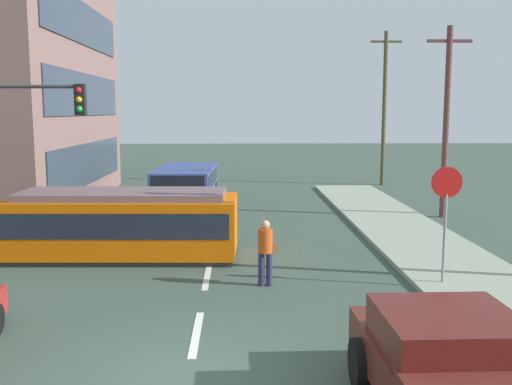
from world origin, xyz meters
TOP-DOWN VIEW (x-y plane):
  - ground_plane at (0.00, 10.00)m, footprint 120.00×120.00m
  - sidewalk_curb_right at (6.80, 6.00)m, footprint 3.20×36.00m
  - lane_stripe_1 at (0.00, 2.00)m, footprint 0.16×2.40m
  - lane_stripe_2 at (0.00, 6.00)m, footprint 0.16×2.40m
  - lane_stripe_3 at (0.00, 14.21)m, footprint 0.16×2.40m
  - lane_stripe_4 at (0.00, 20.21)m, footprint 0.16×2.40m
  - streetcar_tram at (-2.59, 8.21)m, footprint 6.77×2.74m
  - city_bus at (-1.61, 18.09)m, footprint 2.70×5.89m
  - pedestrian_crossing at (1.52, 5.18)m, footprint 0.51×0.36m
  - pickup_truck_parked at (3.80, -1.78)m, footprint 2.34×5.03m
  - stop_sign at (5.92, 4.90)m, footprint 0.76×0.07m
  - traffic_light_mast at (-5.06, 7.04)m, footprint 3.00×0.33m
  - utility_pole_mid at (9.28, 14.57)m, footprint 1.80×0.24m
  - utility_pole_far at (9.40, 25.29)m, footprint 1.80×0.24m

SIDE VIEW (x-z plane):
  - ground_plane at x=0.00m, z-range 0.00..0.00m
  - lane_stripe_1 at x=0.00m, z-range 0.00..0.01m
  - lane_stripe_2 at x=0.00m, z-range 0.00..0.01m
  - lane_stripe_3 at x=0.00m, z-range 0.00..0.01m
  - lane_stripe_4 at x=0.00m, z-range 0.00..0.01m
  - sidewalk_curb_right at x=6.80m, z-range 0.00..0.14m
  - pickup_truck_parked at x=3.80m, z-range 0.02..1.57m
  - pedestrian_crossing at x=1.52m, z-range 0.11..1.78m
  - city_bus at x=-1.61m, z-range 0.14..1.89m
  - streetcar_tram at x=-2.59m, z-range 0.03..2.04m
  - stop_sign at x=5.92m, z-range 0.75..3.63m
  - traffic_light_mast at x=-5.06m, z-range 1.05..6.26m
  - utility_pole_mid at x=9.28m, z-range 0.18..7.90m
  - utility_pole_far at x=9.40m, z-range 0.19..9.12m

